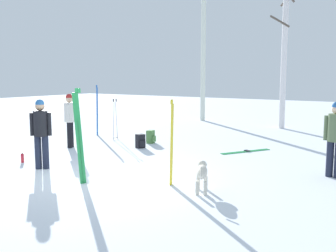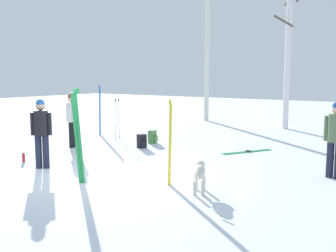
% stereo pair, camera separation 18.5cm
% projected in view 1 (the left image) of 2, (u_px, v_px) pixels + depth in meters
% --- Properties ---
extents(ground_plane, '(60.00, 60.00, 0.00)m').
position_uv_depth(ground_plane, '(96.00, 177.00, 8.83)').
color(ground_plane, white).
extents(person_0, '(0.52, 0.34, 1.72)m').
position_uv_depth(person_0, '(335.00, 134.00, 8.67)').
color(person_0, '#1E2338').
rests_on(person_0, ground_plane).
extents(person_1, '(0.44, 0.35, 1.72)m').
position_uv_depth(person_1, '(41.00, 129.00, 9.46)').
color(person_1, '#1E2338').
rests_on(person_1, ground_plane).
extents(person_2, '(0.34, 0.45, 1.72)m').
position_uv_depth(person_2, '(70.00, 117.00, 12.32)').
color(person_2, black).
rests_on(person_2, ground_plane).
extents(dog, '(0.47, 0.82, 0.57)m').
position_uv_depth(dog, '(202.00, 172.00, 7.65)').
color(dog, beige).
rests_on(dog, ground_plane).
extents(ski_pair_planted_0, '(0.07, 0.23, 1.80)m').
position_uv_depth(ski_pair_planted_0, '(172.00, 143.00, 8.10)').
color(ski_pair_planted_0, yellow).
rests_on(ski_pair_planted_0, ground_plane).
extents(ski_pair_planted_1, '(0.12, 0.24, 2.03)m').
position_uv_depth(ski_pair_planted_1, '(79.00, 137.00, 8.12)').
color(ski_pair_planted_1, green).
rests_on(ski_pair_planted_1, ground_plane).
extents(ski_pair_planted_2, '(0.10, 0.20, 1.93)m').
position_uv_depth(ski_pair_planted_2, '(97.00, 110.00, 14.90)').
color(ski_pair_planted_2, blue).
rests_on(ski_pair_planted_2, ground_plane).
extents(ski_pair_lying_0, '(1.02, 1.57, 0.05)m').
position_uv_depth(ski_pair_lying_0, '(246.00, 151.00, 11.71)').
color(ski_pair_lying_0, green).
rests_on(ski_pair_lying_0, ground_plane).
extents(ski_poles_0, '(0.07, 0.25, 1.47)m').
position_uv_depth(ski_poles_0, '(115.00, 118.00, 13.85)').
color(ski_poles_0, '#B2B2BC').
rests_on(ski_poles_0, ground_plane).
extents(backpack_0, '(0.34, 0.31, 0.44)m').
position_uv_depth(backpack_0, '(140.00, 141.00, 12.32)').
color(backpack_0, black).
rests_on(backpack_0, ground_plane).
extents(backpack_1, '(0.31, 0.29, 0.44)m').
position_uv_depth(backpack_1, '(151.00, 137.00, 13.19)').
color(backpack_1, '#4C7F3F').
rests_on(backpack_1, ground_plane).
extents(water_bottle_0, '(0.08, 0.08, 0.26)m').
position_uv_depth(water_bottle_0, '(22.00, 158.00, 10.25)').
color(water_bottle_0, red).
rests_on(water_bottle_0, ground_plane).
extents(birch_tree_0, '(1.22, 1.48, 7.82)m').
position_uv_depth(birch_tree_0, '(203.00, 39.00, 19.36)').
color(birch_tree_0, silver).
rests_on(birch_tree_0, ground_plane).
extents(birch_tree_1, '(0.99, 0.94, 7.70)m').
position_uv_depth(birch_tree_1, '(285.00, 37.00, 16.44)').
color(birch_tree_1, white).
rests_on(birch_tree_1, ground_plane).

